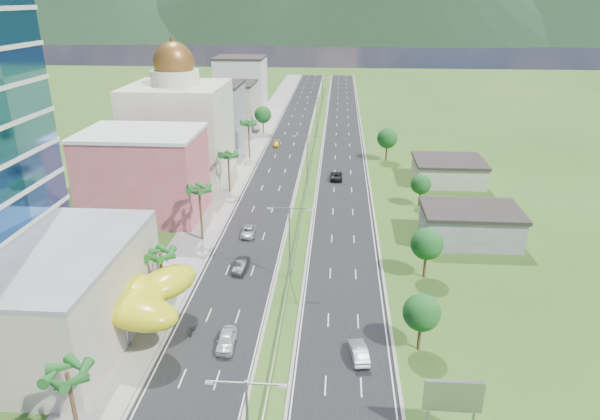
# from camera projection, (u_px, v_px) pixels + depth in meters

# --- Properties ---
(ground) EXTENTS (500.00, 500.00, 0.00)m
(ground) POSITION_uv_depth(u_px,v_px,m) (283.00, 318.00, 66.38)
(ground) COLOR #2D5119
(ground) RESTS_ON ground
(road_left) EXTENTS (11.00, 260.00, 0.04)m
(road_left) POSITION_uv_depth(u_px,v_px,m) (289.00, 138.00, 150.19)
(road_left) COLOR black
(road_left) RESTS_ON ground
(road_right) EXTENTS (11.00, 260.00, 0.04)m
(road_right) POSITION_uv_depth(u_px,v_px,m) (343.00, 139.00, 149.17)
(road_right) COLOR black
(road_right) RESTS_ON ground
(sidewalk_left) EXTENTS (7.00, 260.00, 0.12)m
(sidewalk_left) POSITION_uv_depth(u_px,v_px,m) (256.00, 138.00, 150.82)
(sidewalk_left) COLOR gray
(sidewalk_left) RESTS_ON ground
(median_guardrail) EXTENTS (0.10, 216.06, 0.76)m
(median_guardrail) POSITION_uv_depth(u_px,v_px,m) (313.00, 154.00, 132.78)
(median_guardrail) COLOR gray
(median_guardrail) RESTS_ON ground
(streetlight_median_b) EXTENTS (6.04, 0.25, 11.00)m
(streetlight_median_b) POSITION_uv_depth(u_px,v_px,m) (290.00, 236.00, 73.12)
(streetlight_median_b) COLOR gray
(streetlight_median_b) RESTS_ON ground
(streetlight_median_c) EXTENTS (6.04, 0.25, 11.00)m
(streetlight_median_c) POSITION_uv_depth(u_px,v_px,m) (307.00, 155.00, 110.15)
(streetlight_median_c) COLOR gray
(streetlight_median_c) RESTS_ON ground
(streetlight_median_d) EXTENTS (6.04, 0.25, 11.00)m
(streetlight_median_d) POSITION_uv_depth(u_px,v_px,m) (317.00, 111.00, 151.80)
(streetlight_median_d) COLOR gray
(streetlight_median_d) RESTS_ON ground
(streetlight_median_e) EXTENTS (6.04, 0.25, 11.00)m
(streetlight_median_e) POSITION_uv_depth(u_px,v_px,m) (322.00, 87.00, 193.45)
(streetlight_median_e) COLOR gray
(streetlight_median_e) RESTS_ON ground
(lime_canopy) EXTENTS (18.00, 15.00, 7.40)m
(lime_canopy) POSITION_uv_depth(u_px,v_px,m) (108.00, 294.00, 62.18)
(lime_canopy) COLOR gold
(lime_canopy) RESTS_ON ground
(pink_shophouse) EXTENTS (20.00, 15.00, 15.00)m
(pink_shophouse) POSITION_uv_depth(u_px,v_px,m) (144.00, 176.00, 95.11)
(pink_shophouse) COLOR #BC4D5A
(pink_shophouse) RESTS_ON ground
(domed_building) EXTENTS (20.00, 20.00, 28.70)m
(domed_building) POSITION_uv_depth(u_px,v_px,m) (179.00, 125.00, 114.97)
(domed_building) COLOR beige
(domed_building) RESTS_ON ground
(midrise_grey) EXTENTS (16.00, 15.00, 16.00)m
(midrise_grey) POSITION_uv_depth(u_px,v_px,m) (211.00, 117.00, 139.29)
(midrise_grey) COLOR slate
(midrise_grey) RESTS_ON ground
(midrise_beige) EXTENTS (16.00, 15.00, 13.00)m
(midrise_beige) POSITION_uv_depth(u_px,v_px,m) (228.00, 106.00, 160.21)
(midrise_beige) COLOR #AFA690
(midrise_beige) RESTS_ON ground
(midrise_white) EXTENTS (16.00, 15.00, 18.00)m
(midrise_white) POSITION_uv_depth(u_px,v_px,m) (241.00, 86.00, 180.57)
(midrise_white) COLOR silver
(midrise_white) RESTS_ON ground
(billboard) EXTENTS (5.20, 0.35, 6.20)m
(billboard) POSITION_uv_depth(u_px,v_px,m) (453.00, 398.00, 46.92)
(billboard) COLOR gray
(billboard) RESTS_ON ground
(shed_near) EXTENTS (15.00, 10.00, 5.00)m
(shed_near) POSITION_uv_depth(u_px,v_px,m) (470.00, 226.00, 86.69)
(shed_near) COLOR slate
(shed_near) RESTS_ON ground
(shed_far) EXTENTS (14.00, 12.00, 4.40)m
(shed_far) POSITION_uv_depth(u_px,v_px,m) (448.00, 172.00, 114.43)
(shed_far) COLOR #AFA690
(shed_far) RESTS_ON ground
(palm_tree_a) EXTENTS (3.60, 3.60, 9.10)m
(palm_tree_a) POSITION_uv_depth(u_px,v_px,m) (67.00, 377.00, 44.08)
(palm_tree_a) COLOR #47301C
(palm_tree_a) RESTS_ON ground
(palm_tree_b) EXTENTS (3.60, 3.60, 8.10)m
(palm_tree_b) POSITION_uv_depth(u_px,v_px,m) (160.00, 256.00, 66.66)
(palm_tree_b) COLOR #47301C
(palm_tree_b) RESTS_ON ground
(palm_tree_c) EXTENTS (3.60, 3.60, 9.60)m
(palm_tree_c) POSITION_uv_depth(u_px,v_px,m) (199.00, 191.00, 84.63)
(palm_tree_c) COLOR #47301C
(palm_tree_c) RESTS_ON ground
(palm_tree_d) EXTENTS (3.60, 3.60, 8.60)m
(palm_tree_d) POSITION_uv_depth(u_px,v_px,m) (228.00, 157.00, 106.28)
(palm_tree_d) COLOR #47301C
(palm_tree_d) RESTS_ON ground
(palm_tree_e) EXTENTS (3.60, 3.60, 9.40)m
(palm_tree_e) POSITION_uv_depth(u_px,v_px,m) (248.00, 125.00, 129.13)
(palm_tree_e) COLOR #47301C
(palm_tree_e) RESTS_ON ground
(leafy_tree_lfar) EXTENTS (4.90, 4.90, 8.05)m
(leafy_tree_lfar) POSITION_uv_depth(u_px,v_px,m) (263.00, 115.00, 153.29)
(leafy_tree_lfar) COLOR #47301C
(leafy_tree_lfar) RESTS_ON ground
(leafy_tree_ra) EXTENTS (4.20, 4.20, 6.90)m
(leafy_tree_ra) POSITION_uv_depth(u_px,v_px,m) (422.00, 313.00, 58.89)
(leafy_tree_ra) COLOR #47301C
(leafy_tree_ra) RESTS_ON ground
(leafy_tree_rb) EXTENTS (4.55, 4.55, 7.47)m
(leafy_tree_rb) POSITION_uv_depth(u_px,v_px,m) (427.00, 244.00, 74.27)
(leafy_tree_rb) COLOR #47301C
(leafy_tree_rb) RESTS_ON ground
(leafy_tree_rc) EXTENTS (3.85, 3.85, 6.33)m
(leafy_tree_rc) POSITION_uv_depth(u_px,v_px,m) (421.00, 184.00, 100.28)
(leafy_tree_rc) COLOR #47301C
(leafy_tree_rc) RESTS_ON ground
(leafy_tree_rd) EXTENTS (4.90, 4.90, 8.05)m
(leafy_tree_rd) POSITION_uv_depth(u_px,v_px,m) (387.00, 138.00, 127.87)
(leafy_tree_rd) COLOR #47301C
(leafy_tree_rd) RESTS_ON ground
(mountain_ridge) EXTENTS (860.00, 140.00, 90.00)m
(mountain_ridge) POSITION_uv_depth(u_px,v_px,m) (401.00, 41.00, 478.82)
(mountain_ridge) COLOR black
(mountain_ridge) RESTS_ON ground
(car_white_near_left) EXTENTS (2.14, 4.96, 1.67)m
(car_white_near_left) POSITION_uv_depth(u_px,v_px,m) (226.00, 340.00, 60.74)
(car_white_near_left) COLOR silver
(car_white_near_left) RESTS_ON road_left
(car_dark_left) EXTENTS (2.01, 4.92, 1.59)m
(car_dark_left) POSITION_uv_depth(u_px,v_px,m) (241.00, 265.00, 77.70)
(car_dark_left) COLOR black
(car_dark_left) RESTS_ON road_left
(car_silver_mid_left) EXTENTS (2.54, 5.05, 1.37)m
(car_silver_mid_left) POSITION_uv_depth(u_px,v_px,m) (248.00, 232.00, 89.05)
(car_silver_mid_left) COLOR #96989C
(car_silver_mid_left) RESTS_ON road_left
(car_yellow_far_left) EXTENTS (1.91, 4.37, 1.25)m
(car_yellow_far_left) POSITION_uv_depth(u_px,v_px,m) (277.00, 144.00, 142.09)
(car_yellow_far_left) COLOR gold
(car_yellow_far_left) RESTS_ON road_left
(car_silver_right) EXTENTS (2.44, 5.09, 1.61)m
(car_silver_right) POSITION_uv_depth(u_px,v_px,m) (359.00, 352.00, 58.77)
(car_silver_right) COLOR #AEB0B6
(car_silver_right) RESTS_ON road_right
(car_dark_far_right) EXTENTS (2.65, 5.69, 1.58)m
(car_dark_far_right) POSITION_uv_depth(u_px,v_px,m) (336.00, 176.00, 116.50)
(car_dark_far_right) COLOR black
(car_dark_far_right) RESTS_ON road_right
(motorcycle) EXTENTS (0.76, 2.17, 1.37)m
(motorcycle) POSITION_uv_depth(u_px,v_px,m) (193.00, 328.00, 63.23)
(motorcycle) COLOR black
(motorcycle) RESTS_ON road_left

